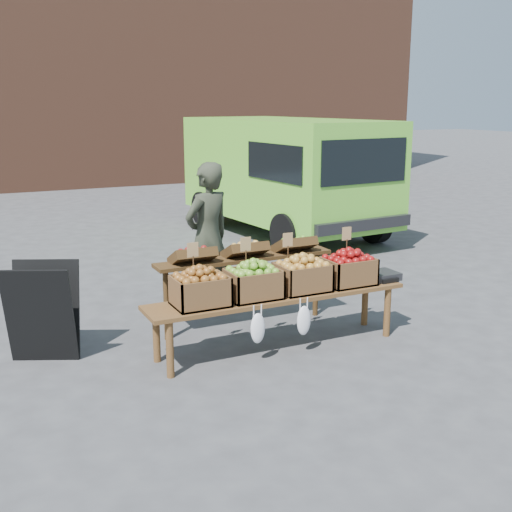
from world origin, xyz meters
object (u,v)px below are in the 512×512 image
back_table (245,281)px  crate_red_apples (302,277)px  crate_russet_pears (253,284)px  weighing_scale (381,276)px  vendor (208,237)px  crate_golden_apples (200,291)px  delivery_van (284,178)px  crate_green_apples (348,271)px  chalkboard_sign (43,312)px  display_bench (278,321)px

back_table → crate_red_apples: back_table is taller
crate_russet_pears → weighing_scale: (1.52, 0.00, -0.10)m
crate_russet_pears → vendor: bearing=85.2°
back_table → crate_golden_apples: size_ratio=4.20×
delivery_van → crate_red_apples: bearing=-121.8°
crate_golden_apples → crate_green_apples: size_ratio=1.00×
chalkboard_sign → back_table: bearing=24.5°
back_table → crate_golden_apples: (-0.80, -0.72, 0.19)m
display_bench → crate_russet_pears: size_ratio=5.40×
chalkboard_sign → crate_red_apples: bearing=8.0°
display_bench → crate_russet_pears: crate_russet_pears is taller
vendor → back_table: 0.85m
delivery_van → crate_golden_apples: size_ratio=9.47×
crate_golden_apples → display_bench: bearing=0.0°
back_table → weighing_scale: 1.47m
vendor → weighing_scale: vendor is taller
crate_golden_apples → weighing_scale: 2.08m
vendor → back_table: bearing=78.8°
vendor → display_bench: size_ratio=0.65×
crate_golden_apples → crate_red_apples: same height
display_bench → crate_golden_apples: 0.93m
back_table → display_bench: (0.03, -0.72, -0.24)m
delivery_van → weighing_scale: delivery_van is taller
delivery_van → display_bench: size_ratio=1.75×
vendor → crate_golden_apples: 1.63m
delivery_van → crate_green_apples: bearing=-116.6°
chalkboard_sign → back_table: (2.12, 0.00, 0.04)m
delivery_van → crate_russet_pears: bearing=-126.6°
crate_russet_pears → crate_green_apples: 1.10m
vendor → crate_russet_pears: bearing=64.6°
weighing_scale → crate_red_apples: bearing=180.0°
crate_russet_pears → crate_red_apples: bearing=0.0°
back_table → display_bench: back_table is taller
delivery_van → back_table: delivery_van is taller
weighing_scale → chalkboard_sign: bearing=168.1°
back_table → vendor: bearing=99.5°
back_table → crate_red_apples: (0.30, -0.72, 0.19)m
chalkboard_sign → weighing_scale: (3.40, -0.72, 0.13)m
chalkboard_sign → crate_red_apples: (2.42, -0.72, 0.23)m
vendor → crate_green_apples: vendor is taller
back_table → weighing_scale: back_table is taller
back_table → crate_green_apples: bearing=-40.3°
vendor → weighing_scale: 2.05m
chalkboard_sign → display_bench: bearing=6.0°
back_table → crate_green_apples: back_table is taller
chalkboard_sign → crate_red_apples: chalkboard_sign is taller
display_bench → crate_green_apples: crate_green_apples is taller
display_bench → crate_green_apples: size_ratio=5.40×
display_bench → back_table: bearing=92.0°
crate_green_apples → weighing_scale: (0.43, 0.00, -0.10)m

